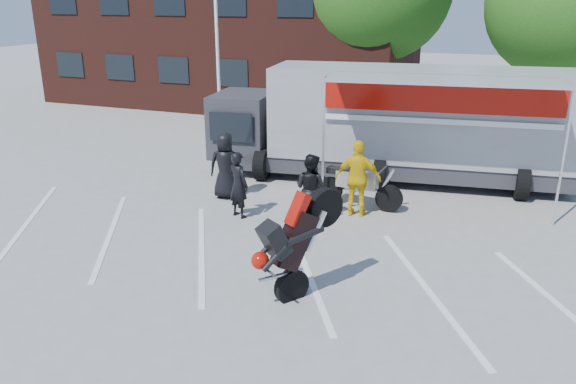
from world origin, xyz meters
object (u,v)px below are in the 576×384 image
Objects in this scene: tree_mid at (563,4)px; transporter_truck at (398,179)px; spectator_leather_b at (238,185)px; spectator_leather_c at (311,189)px; parked_motorcycle at (358,207)px; flagpole at (222,1)px; stunt_bike_rider at (320,289)px; spectator_hivis at (358,179)px; spectator_leather_a at (226,166)px.

transporter_truck is at bearing -119.40° from tree_mid.
spectator_leather_c reaches higher than spectator_leather_b.
parked_motorcycle is at bearing -123.75° from spectator_leather_b.
flagpole is 4.71× the size of spectator_leather_c.
spectator_leather_c reaches higher than parked_motorcycle.
spectator_hivis is at bearing 129.06° from stunt_bike_rider.
spectator_leather_b is (3.94, -6.94, -4.23)m from flagpole.
spectator_leather_b is at bearing -121.47° from tree_mid.
spectator_hivis is (6.63, -5.78, -4.10)m from flagpole.
flagpole is 3.42× the size of parked_motorcycle.
flagpole reaches higher than parked_motorcycle.
tree_mid is 12.39m from spectator_hivis.
spectator_hivis is at bearing 163.25° from spectator_leather_a.
spectator_leather_a is at bearing -7.57° from spectator_hivis.
flagpole reaches higher than spectator_hivis.
transporter_truck is at bearing -7.26° from parked_motorcycle.
parked_motorcycle is 3.22m from spectator_leather_b.
stunt_bike_rider reaches higher than parked_motorcycle.
flagpole is 9.70m from spectator_leather_c.
spectator_leather_c is at bearing -115.50° from tree_mid.
parked_motorcycle is at bearing -108.48° from transporter_truck.
spectator_leather_b reaches higher than stunt_bike_rider.
spectator_hivis is (-0.40, -3.30, 0.95)m from transporter_truck.
spectator_leather_b is at bearing 127.66° from parked_motorcycle.
stunt_bike_rider is 1.33× the size of spectator_leather_b.
transporter_truck is 5.29m from spectator_leather_a.
tree_mid is 0.74× the size of transporter_truck.
transporter_truck reaches higher than stunt_bike_rider.
stunt_bike_rider is at bearing -98.13° from transporter_truck.
spectator_hivis reaches higher than spectator_leather_c.
stunt_bike_rider is 1.23× the size of spectator_leather_a.
spectator_leather_c is (2.70, -0.84, -0.05)m from spectator_leather_a.
spectator_leather_a is 1.05× the size of spectator_leather_c.
tree_mid is at bearing 107.83° from stunt_bike_rider.
flagpole is 1.04× the size of tree_mid.
spectator_leather_a is (-4.03, -3.31, 0.89)m from transporter_truck.
transporter_truck is 7.21m from stunt_bike_rider.
spectator_leather_a reaches higher than spectator_leather_b.
flagpole reaches higher than stunt_bike_rider.
flagpole is at bearing -156.03° from tree_mid.
tree_mid reaches higher than spectator_leather_a.
spectator_leather_a is at bearing -28.43° from spectator_leather_b.
parked_motorcycle is at bearing -103.26° from spectator_leather_c.
flagpole is 4.47× the size of spectator_leather_a.
flagpole is 9.71m from spectator_hivis.
spectator_hivis reaches higher than spectator_leather_b.
spectator_leather_a is (-3.52, -0.60, 0.89)m from parked_motorcycle.
spectator_hivis reaches higher than transporter_truck.
tree_mid is at bearing -120.88° from spectator_hivis.
spectator_leather_c is at bearing 34.56° from spectator_hivis.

